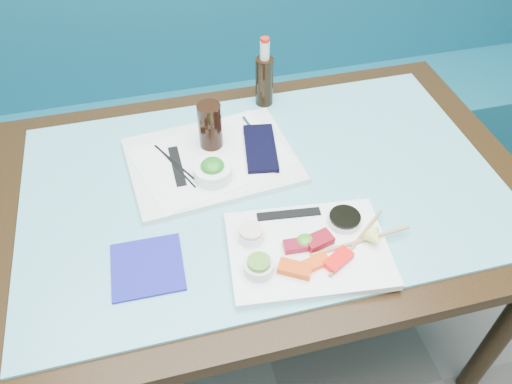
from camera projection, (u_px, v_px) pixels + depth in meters
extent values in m
cube|color=#105469|center=(217.00, 149.00, 2.20)|extent=(3.00, 0.55, 0.45)
cube|color=#105469|center=(200.00, 25.00, 2.00)|extent=(3.00, 0.12, 0.95)
cube|color=black|center=(263.00, 191.00, 1.31)|extent=(1.40, 0.90, 0.04)
cylinder|color=black|center=(502.00, 333.00, 1.44)|extent=(0.06, 0.06, 0.71)
cylinder|color=black|center=(62.00, 224.00, 1.73)|extent=(0.06, 0.06, 0.71)
cylinder|color=black|center=(392.00, 164.00, 1.94)|extent=(0.06, 0.06, 0.71)
cube|color=#61B4C3|center=(263.00, 185.00, 1.30)|extent=(1.22, 0.76, 0.01)
cube|color=white|center=(308.00, 250.00, 1.13)|extent=(0.39, 0.29, 0.02)
cube|color=#E04408|center=(295.00, 269.00, 1.07)|extent=(0.08, 0.07, 0.02)
cube|color=#FF450A|center=(316.00, 263.00, 1.09)|extent=(0.06, 0.04, 0.01)
cube|color=#FF0F0A|center=(338.00, 260.00, 1.09)|extent=(0.08, 0.06, 0.02)
cube|color=maroon|center=(295.00, 246.00, 1.12)|extent=(0.05, 0.04, 0.02)
cube|color=maroon|center=(319.00, 241.00, 1.13)|extent=(0.07, 0.05, 0.02)
ellipsoid|color=#3C8E20|center=(305.00, 241.00, 1.12)|extent=(0.06, 0.05, 0.02)
cylinder|color=silver|center=(259.00, 267.00, 1.07)|extent=(0.08, 0.08, 0.03)
cylinder|color=#57902E|center=(259.00, 262.00, 1.06)|extent=(0.06, 0.06, 0.01)
cylinder|color=white|center=(251.00, 236.00, 1.13)|extent=(0.06, 0.06, 0.02)
cylinder|color=beige|center=(251.00, 231.00, 1.12)|extent=(0.07, 0.07, 0.01)
cylinder|color=silver|center=(344.00, 220.00, 1.17)|extent=(0.10, 0.10, 0.02)
cylinder|color=black|center=(345.00, 217.00, 1.16)|extent=(0.08, 0.08, 0.01)
cone|color=#FAFF78|center=(375.00, 239.00, 1.12)|extent=(0.05, 0.04, 0.04)
cube|color=black|center=(289.00, 214.00, 1.19)|extent=(0.16, 0.04, 0.00)
cylinder|color=#9B7B49|center=(357.00, 242.00, 1.13)|extent=(0.19, 0.15, 0.01)
cylinder|color=tan|center=(361.00, 241.00, 1.13)|extent=(0.25, 0.03, 0.01)
cube|color=white|center=(212.00, 161.00, 1.34)|extent=(0.46, 0.37, 0.02)
cube|color=white|center=(212.00, 158.00, 1.34)|extent=(0.44, 0.36, 0.00)
cylinder|color=white|center=(213.00, 172.00, 1.27)|extent=(0.12, 0.12, 0.04)
ellipsoid|color=#1C7B1C|center=(212.00, 166.00, 1.25)|extent=(0.06, 0.06, 0.03)
cylinder|color=black|center=(210.00, 126.00, 1.33)|extent=(0.07, 0.07, 0.13)
cube|color=black|center=(260.00, 148.00, 1.36)|extent=(0.11, 0.20, 0.01)
cylinder|color=silver|center=(249.00, 126.00, 1.43)|extent=(0.03, 0.08, 0.01)
cylinder|color=black|center=(175.00, 166.00, 1.31)|extent=(0.08, 0.18, 0.01)
cylinder|color=black|center=(179.00, 166.00, 1.31)|extent=(0.11, 0.20, 0.01)
cube|color=black|center=(177.00, 166.00, 1.31)|extent=(0.03, 0.16, 0.00)
cylinder|color=black|center=(264.00, 81.00, 1.49)|extent=(0.07, 0.07, 0.15)
cylinder|color=silver|center=(265.00, 50.00, 1.41)|extent=(0.03, 0.03, 0.05)
cylinder|color=red|center=(265.00, 40.00, 1.39)|extent=(0.03, 0.03, 0.01)
cube|color=navy|center=(147.00, 267.00, 1.11)|extent=(0.16, 0.16, 0.01)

